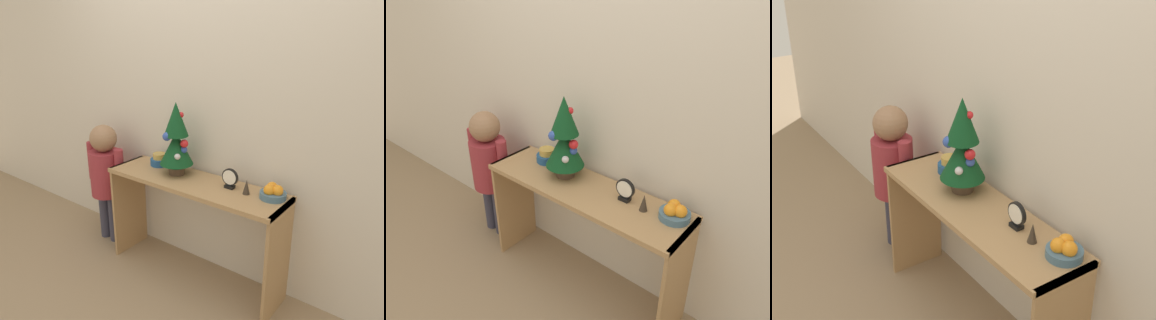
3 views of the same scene
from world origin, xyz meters
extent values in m
plane|color=#997F60|center=(0.00, 0.00, 0.00)|extent=(12.00, 12.00, 0.00)
cube|color=beige|center=(0.00, 0.41, 1.25)|extent=(7.00, 0.05, 2.50)
cube|color=tan|center=(0.00, 0.18, 0.72)|extent=(1.28, 0.37, 0.03)
cube|color=tan|center=(-0.63, 0.18, 0.37)|extent=(0.02, 0.34, 0.73)
cube|color=tan|center=(0.63, 0.18, 0.37)|extent=(0.02, 0.34, 0.73)
cylinder|color=#4C3828|center=(-0.17, 0.22, 0.76)|extent=(0.11, 0.11, 0.05)
cylinder|color=brown|center=(-0.17, 0.22, 0.80)|extent=(0.02, 0.02, 0.04)
cone|color=#0F421E|center=(-0.17, 0.22, 0.92)|extent=(0.23, 0.23, 0.23)
cone|color=#0F421E|center=(-0.17, 0.22, 1.12)|extent=(0.17, 0.17, 0.23)
sphere|color=red|center=(-0.10, 0.22, 0.97)|extent=(0.05, 0.05, 0.05)
sphere|color=#2D4CA8|center=(-0.20, 0.16, 1.01)|extent=(0.06, 0.06, 0.06)
sphere|color=silver|center=(-0.12, 0.16, 0.89)|extent=(0.04, 0.04, 0.04)
sphere|color=#2D4CA8|center=(-0.24, 0.25, 1.00)|extent=(0.04, 0.04, 0.04)
sphere|color=red|center=(-0.15, 0.24, 1.15)|extent=(0.04, 0.04, 0.04)
sphere|color=#2D4CA8|center=(-0.11, 0.22, 0.92)|extent=(0.05, 0.05, 0.05)
cylinder|color=#476B84|center=(0.53, 0.26, 0.75)|extent=(0.16, 0.16, 0.04)
sphere|color=orange|center=(0.56, 0.26, 0.79)|extent=(0.07, 0.07, 0.07)
sphere|color=orange|center=(0.52, 0.28, 0.79)|extent=(0.07, 0.07, 0.07)
sphere|color=orange|center=(0.52, 0.23, 0.79)|extent=(0.07, 0.07, 0.07)
cylinder|color=#235189|center=(-0.38, 0.28, 0.76)|extent=(0.14, 0.14, 0.05)
cylinder|color=gold|center=(-0.38, 0.28, 0.80)|extent=(0.10, 0.10, 0.04)
cube|color=black|center=(0.25, 0.23, 0.74)|extent=(0.06, 0.04, 0.02)
cylinder|color=black|center=(0.25, 0.23, 0.81)|extent=(0.11, 0.02, 0.11)
cylinder|color=white|center=(0.25, 0.22, 0.81)|extent=(0.09, 0.00, 0.09)
cone|color=#382D23|center=(0.38, 0.22, 0.78)|extent=(0.04, 0.04, 0.09)
cylinder|color=#38384C|center=(-0.93, 0.17, 0.20)|extent=(0.09, 0.09, 0.41)
cylinder|color=#38384C|center=(-0.81, 0.17, 0.20)|extent=(0.09, 0.09, 0.41)
cylinder|color=#992D38|center=(-0.87, 0.17, 0.59)|extent=(0.25, 0.25, 0.37)
sphere|color=#997051|center=(-0.87, 0.17, 0.88)|extent=(0.21, 0.21, 0.21)
cylinder|color=#992D38|center=(-1.03, 0.17, 0.66)|extent=(0.07, 0.07, 0.31)
cylinder|color=#992D38|center=(-0.71, 0.17, 0.66)|extent=(0.07, 0.07, 0.31)
camera|label=1|loc=(1.37, -1.64, 1.69)|focal=35.00mm
camera|label=2|loc=(1.15, -1.22, 1.89)|focal=35.00mm
camera|label=3|loc=(1.82, -1.11, 2.09)|focal=50.00mm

